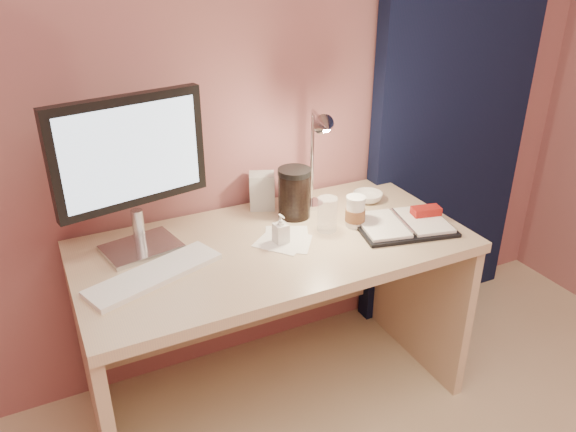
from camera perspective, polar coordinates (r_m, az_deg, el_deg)
name	(u,v)px	position (r m, az deg, el deg)	size (l,w,h in m)	color
room	(440,84)	(2.62, 15.19, 12.78)	(3.50, 3.50, 3.50)	#C6B28E
desk	(267,285)	(2.20, -2.15, -6.98)	(1.40, 0.70, 0.73)	tan
monitor	(130,162)	(1.90, -15.77, 5.27)	(0.51, 0.23, 0.55)	silver
keyboard	(155,274)	(1.87, -13.40, -5.79)	(0.45, 0.13, 0.02)	white
planner	(405,223)	(2.17, 11.76, -0.70)	(0.40, 0.33, 0.05)	black
paper_a	(282,241)	(2.02, -0.58, -2.54)	(0.17, 0.17, 0.00)	white
paper_b	(291,243)	(2.01, 0.28, -2.79)	(0.14, 0.14, 0.00)	white
paper_c	(287,236)	(2.06, -0.12, -2.04)	(0.16, 0.16, 0.00)	white
coffee_cup	(355,212)	(2.12, 6.85, 0.36)	(0.08, 0.08, 0.12)	white
clear_cup	(327,214)	(2.08, 4.01, 0.18)	(0.07, 0.07, 0.13)	white
bowl	(368,197)	(2.35, 8.11, 1.92)	(0.12, 0.12, 0.04)	white
lotion_bottle	(281,229)	(1.99, -0.72, -1.30)	(0.05, 0.05, 0.11)	white
dark_jar	(294,195)	(2.17, 0.65, 2.10)	(0.12, 0.12, 0.18)	black
product_box	(262,191)	(2.25, -2.65, 2.56)	(0.10, 0.08, 0.15)	#B6B6B1
desk_lamp	(331,151)	(2.12, 4.39, 6.59)	(0.13, 0.26, 0.42)	silver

